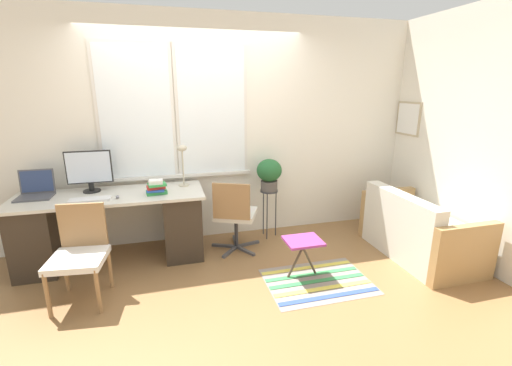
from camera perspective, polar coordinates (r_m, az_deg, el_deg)
The scene contains 17 objects.
ground_plane at distance 3.89m, azimuth -7.36°, elevation -13.08°, with size 14.00×14.00×0.00m, color olive.
wall_back_with_window at distance 4.22m, azimuth -9.68°, elevation 8.58°, with size 9.00×0.12×2.70m.
wall_right_with_picture at distance 4.68m, azimuth 28.18°, elevation 7.53°, with size 0.08×9.00×2.70m.
desk at distance 4.06m, azimuth -22.62°, elevation -6.61°, with size 1.94×0.70×0.77m.
laptop at distance 4.21m, azimuth -32.85°, elevation -1.18°, with size 0.33×0.28×0.27m.
monitor at distance 4.08m, azimuth -26.03°, elevation 1.90°, with size 0.46×0.18×0.45m.
keyboard at distance 3.83m, azimuth -25.97°, elevation -2.47°, with size 0.39×0.14×0.02m.
mouse at distance 3.78m, azimuth -22.08°, elevation -2.15°, with size 0.04×0.06×0.03m.
desk_lamp at distance 3.97m, azimuth -12.19°, elevation 4.52°, with size 0.12×0.12×0.48m.
book_stack at distance 3.78m, azimuth -16.28°, elevation -0.73°, with size 0.22×0.17×0.16m.
desk_chair_wooden at distance 3.46m, azimuth -27.34°, elevation -10.13°, with size 0.50×0.50×0.85m.
office_chair_swivel at distance 3.95m, azimuth -3.57°, elevation -5.16°, with size 0.59×0.61×0.87m.
couch_loveseat at distance 4.32m, azimuth 25.27°, elevation -7.50°, with size 0.73×1.32×0.75m.
plant_stand at distance 4.31m, azimuth 2.17°, elevation -2.36°, with size 0.22×0.22×0.62m.
potted_plant at distance 4.22m, azimuth 2.21°, elevation 1.71°, with size 0.31×0.31×0.39m.
floor_rug_striped at distance 3.59m, azimuth 10.23°, elevation -15.81°, with size 1.02×0.74×0.01m.
folding_stool at distance 3.50m, azimuth 7.85°, elevation -9.99°, with size 0.36×0.31×0.41m.
Camera 1 is at (-0.41, -3.39, 1.86)m, focal length 24.00 mm.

